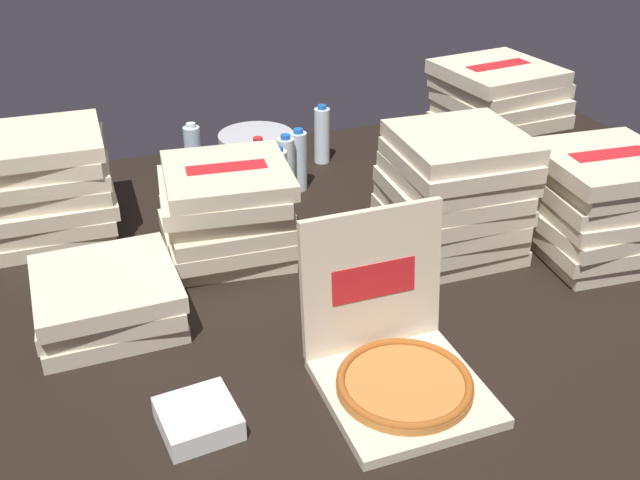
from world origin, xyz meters
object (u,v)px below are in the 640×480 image
object	(u,v)px
pizza_stack_left_near	(108,297)
napkin_pile	(198,419)
pizza_stack_right_near	(226,211)
water_bottle_0	(286,167)
pizza_stack_right_mid	(50,184)
pizza_stack_left_mid	(453,195)
open_pizza_box	(395,356)
water_bottle_1	(260,170)
pizza_stack_left_far	(496,125)
pizza_stack_center_far	(601,205)
water_bottle_5	(193,155)
water_bottle_4	(322,135)
water_bottle_3	(299,161)
water_bottle_2	(279,180)
ice_bucket	(257,156)

from	to	relation	value
pizza_stack_left_near	napkin_pile	distance (m)	0.50
pizza_stack_right_near	water_bottle_0	xyz separation A→B (m)	(0.29, 0.31, -0.03)
pizza_stack_right_mid	pizza_stack_left_mid	world-z (taller)	pizza_stack_left_mid
open_pizza_box	water_bottle_1	size ratio (longest dim) A/B	1.76
pizza_stack_right_near	pizza_stack_left_far	distance (m)	1.05
pizza_stack_center_far	water_bottle_1	xyz separation A→B (m)	(-0.83, 0.71, -0.06)
pizza_stack_left_far	water_bottle_5	distance (m)	1.08
water_bottle_4	water_bottle_5	xyz separation A→B (m)	(-0.50, -0.02, 0.00)
water_bottle_3	pizza_stack_left_far	bearing A→B (deg)	-14.05
water_bottle_4	pizza_stack_left_mid	bearing A→B (deg)	-81.07
water_bottle_0	water_bottle_4	size ratio (longest dim) A/B	1.00
water_bottle_5	open_pizza_box	bearing A→B (deg)	-80.99
pizza_stack_center_far	pizza_stack_right_mid	bearing A→B (deg)	154.39
napkin_pile	water_bottle_1	bearing A→B (deg)	66.61
water_bottle_2	pizza_stack_right_mid	bearing A→B (deg)	171.15
open_pizza_box	pizza_stack_right_mid	distance (m)	1.26
open_pizza_box	water_bottle_4	bearing A→B (deg)	76.74
pizza_stack_right_near	open_pizza_box	bearing A→B (deg)	-73.62
pizza_stack_right_near	pizza_stack_left_mid	distance (m)	0.67
water_bottle_4	napkin_pile	world-z (taller)	water_bottle_4
water_bottle_5	water_bottle_4	bearing A→B (deg)	2.03
water_bottle_2	water_bottle_5	bearing A→B (deg)	125.04
water_bottle_3	water_bottle_5	bearing A→B (deg)	151.30
water_bottle_3	water_bottle_2	bearing A→B (deg)	-131.14
napkin_pile	pizza_stack_left_far	bearing A→B (deg)	34.84
water_bottle_0	water_bottle_1	distance (m)	0.09
pizza_stack_right_near	water_bottle_4	xyz separation A→B (m)	(0.51, 0.55, -0.03)
pizza_stack_left_near	water_bottle_0	distance (m)	0.86
open_pizza_box	pizza_stack_right_mid	world-z (taller)	open_pizza_box
open_pizza_box	water_bottle_0	size ratio (longest dim) A/B	1.76
water_bottle_3	water_bottle_5	distance (m)	0.38
open_pizza_box	water_bottle_5	xyz separation A→B (m)	(-0.20, 1.25, 0.03)
ice_bucket	water_bottle_3	size ratio (longest dim) A/B	1.20
pizza_stack_left_near	water_bottle_5	xyz separation A→B (m)	(0.39, 0.77, 0.04)
open_pizza_box	ice_bucket	xyz separation A→B (m)	(0.03, 1.22, 0.01)
pizza_stack_center_far	water_bottle_2	distance (m)	1.01
pizza_stack_left_near	water_bottle_3	distance (m)	0.93
pizza_stack_left_mid	ice_bucket	world-z (taller)	pizza_stack_left_mid
water_bottle_1	water_bottle_3	size ratio (longest dim) A/B	1.00
water_bottle_5	napkin_pile	bearing A→B (deg)	-101.90
water_bottle_1	water_bottle_4	xyz separation A→B (m)	(0.31, 0.23, 0.00)
pizza_stack_center_far	pizza_stack_left_far	world-z (taller)	pizza_stack_left_far
pizza_stack_left_mid	napkin_pile	size ratio (longest dim) A/B	2.46
pizza_stack_right_near	pizza_stack_left_far	xyz separation A→B (m)	(1.03, 0.18, 0.07)
water_bottle_1	water_bottle_0	bearing A→B (deg)	-4.65
pizza_stack_right_near	ice_bucket	bearing A→B (deg)	64.56
pizza_stack_left_far	ice_bucket	size ratio (longest dim) A/B	1.56
water_bottle_1	pizza_stack_left_far	bearing A→B (deg)	-9.69
pizza_stack_left_mid	pizza_stack_left_far	distance (m)	0.56
pizza_stack_left_near	water_bottle_1	xyz separation A→B (m)	(0.57, 0.55, 0.04)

